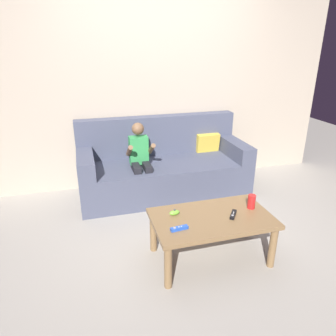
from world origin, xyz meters
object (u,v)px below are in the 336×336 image
Objects in this scene: couch at (163,168)px; nunchuk_lime at (175,213)px; person_seated_on_couch at (140,158)px; soda_can at (251,202)px; game_remote_blue_near_edge at (179,228)px; game_remote_black_far_corner at (233,215)px; coffee_table at (212,223)px.

nunchuk_lime is at bearing -100.91° from couch.
couch is at bearing 30.06° from person_seated_on_couch.
couch is at bearing 107.37° from soda_can.
game_remote_blue_near_edge is 1.07× the size of game_remote_black_far_corner.
person_seated_on_couch reaches higher than game_remote_blue_near_edge.
game_remote_blue_near_edge is at bearing -100.46° from couch.
couch is at bearing 79.09° from nunchuk_lime.
game_remote_blue_near_edge is 1.17× the size of soda_can.
soda_can is at bearing 20.86° from game_remote_black_far_corner.
couch reaches higher than game_remote_black_far_corner.
game_remote_blue_near_edge is at bearing -97.87° from nunchuk_lime.
nunchuk_lime is 0.70× the size of game_remote_black_far_corner.
couch reaches higher than coffee_table.
person_seated_on_couch is (-0.31, -0.18, 0.22)m from couch.
nunchuk_lime is (0.07, -1.09, -0.10)m from person_seated_on_couch.
couch reaches higher than nunchuk_lime.
soda_can is at bearing -57.68° from person_seated_on_couch.
couch is 2.18× the size of person_seated_on_couch.
soda_can is (0.38, 0.04, 0.12)m from coffee_table.
game_remote_black_far_corner is at bearing 8.71° from game_remote_blue_near_edge.
coffee_table is at bearing -173.38° from soda_can.
person_seated_on_couch is 1.27m from coffee_table.
person_seated_on_couch is 6.79× the size of game_remote_black_far_corner.
game_remote_blue_near_edge and game_remote_black_far_corner have the same top height.
nunchuk_lime reaches higher than game_remote_blue_near_edge.
soda_can reaches higher than coffee_table.
nunchuk_lime is 0.67m from soda_can.
couch is 1.30m from nunchuk_lime.
couch is 13.90× the size of game_remote_blue_near_edge.
game_remote_blue_near_edge is at bearing -167.53° from soda_can.
game_remote_blue_near_edge is 0.22m from nunchuk_lime.
game_remote_blue_near_edge is (-0.32, -0.11, 0.07)m from coffee_table.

